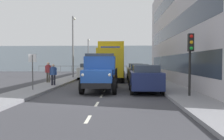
{
  "coord_description": "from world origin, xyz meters",
  "views": [
    {
      "loc": [
        -1.13,
        12.37,
        1.92
      ],
      "look_at": [
        -0.36,
        -6.13,
        1.27
      ],
      "focal_mm": 38.28,
      "sensor_mm": 36.0,
      "label": 1
    }
  ],
  "objects": [
    {
      "name": "pedestrian_strolling",
      "position": [
        5.18,
        -7.78,
        1.16
      ],
      "size": [
        0.53,
        0.34,
        1.72
      ],
      "color": "#4C473D",
      "rests_on": "sidewalk_right"
    },
    {
      "name": "car_black_kerbside_1",
      "position": [
        -2.58,
        -8.06,
        0.89
      ],
      "size": [
        1.83,
        3.87,
        1.72
      ],
      "color": "black",
      "rests_on": "ground_plane"
    },
    {
      "name": "sea_horizon",
      "position": [
        0.0,
        -34.06,
        2.5
      ],
      "size": [
        80.0,
        0.8,
        5.0
      ],
      "primitive_type": "cube",
      "color": "#84939E",
      "rests_on": "ground_plane"
    },
    {
      "name": "sidewalk_right",
      "position": [
        4.54,
        -10.81,
        0.07
      ],
      "size": [
        2.03,
        40.49,
        0.15
      ],
      "primitive_type": "cube",
      "color": "gray",
      "rests_on": "ground_plane"
    },
    {
      "name": "traffic_light_near",
      "position": [
        -4.64,
        -0.04,
        2.47
      ],
      "size": [
        0.28,
        0.41,
        3.2
      ],
      "color": "black",
      "rests_on": "sidewalk_left"
    },
    {
      "name": "ground_plane",
      "position": [
        0.0,
        -10.81,
        0.0
      ],
      "size": [
        80.0,
        80.0,
        0.0
      ],
      "primitive_type": "plane",
      "color": "#38383D"
    },
    {
      "name": "road_centreline_markings",
      "position": [
        0.0,
        -10.15,
        0.0
      ],
      "size": [
        0.12,
        36.02,
        0.01
      ],
      "color": "silver",
      "rests_on": "ground_plane"
    },
    {
      "name": "sidewalk_left",
      "position": [
        -4.54,
        -10.81,
        0.07
      ],
      "size": [
        2.03,
        40.49,
        0.15
      ],
      "primitive_type": "cube",
      "color": "gray",
      "rests_on": "ground_plane"
    },
    {
      "name": "seawall_railing",
      "position": [
        -0.0,
        -30.46,
        0.92
      ],
      "size": [
        28.08,
        0.08,
        1.2
      ],
      "color": "#4C5156",
      "rests_on": "ground_plane"
    },
    {
      "name": "car_silver_oppositeside_0",
      "position": [
        2.58,
        -13.77,
        0.9
      ],
      "size": [
        1.91,
        3.97,
        1.72
      ],
      "color": "#B7BABF",
      "rests_on": "ground_plane"
    },
    {
      "name": "truck_vintage_blue",
      "position": [
        0.27,
        -2.89,
        1.18
      ],
      "size": [
        2.17,
        5.64,
        2.43
      ],
      "color": "black",
      "rests_on": "ground_plane"
    },
    {
      "name": "lorry_cargo_yellow",
      "position": [
        -0.07,
        -12.23,
        2.08
      ],
      "size": [
        2.58,
        8.2,
        3.87
      ],
      "color": "gold",
      "rests_on": "ground_plane"
    },
    {
      "name": "lamp_post_far",
      "position": [
        4.48,
        -27.36,
        3.53
      ],
      "size": [
        0.32,
        1.14,
        5.57
      ],
      "color": "#59595B",
      "rests_on": "sidewalk_right"
    },
    {
      "name": "building_terrace",
      "position": [
        -9.35,
        -9.66,
        5.16
      ],
      "size": [
        7.63,
        26.65,
        10.32
      ],
      "color": "#B7B2B7",
      "rests_on": "ground_plane"
    },
    {
      "name": "car_white_kerbside_2",
      "position": [
        -2.58,
        -13.45,
        0.89
      ],
      "size": [
        1.79,
        3.96,
        1.72
      ],
      "color": "white",
      "rests_on": "ground_plane"
    },
    {
      "name": "lamp_post_promenade",
      "position": [
        4.41,
        -14.6,
        4.24
      ],
      "size": [
        0.32,
        1.14,
        6.91
      ],
      "color": "#59595B",
      "rests_on": "sidewalk_right"
    },
    {
      "name": "car_navy_kerbside_near",
      "position": [
        -2.58,
        -2.5,
        0.9
      ],
      "size": [
        1.93,
        3.95,
        1.72
      ],
      "color": "navy",
      "rests_on": "ground_plane"
    },
    {
      "name": "pedestrian_near_railing",
      "position": [
        4.03,
        -5.32,
        1.08
      ],
      "size": [
        0.53,
        0.34,
        1.58
      ],
      "color": "black",
      "rests_on": "sidewalk_right"
    },
    {
      "name": "street_sign",
      "position": [
        4.5,
        -2.42,
        1.68
      ],
      "size": [
        0.5,
        0.07,
        2.25
      ],
      "color": "#4C4C4C",
      "rests_on": "sidewalk_right"
    }
  ]
}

